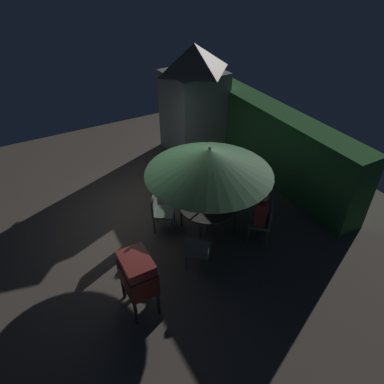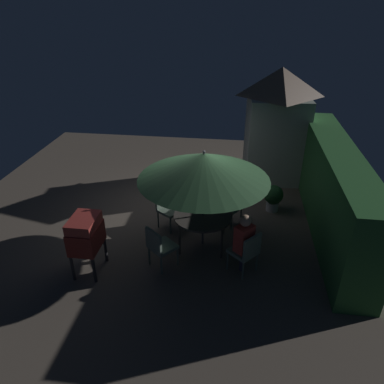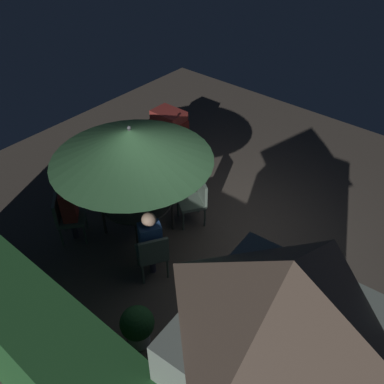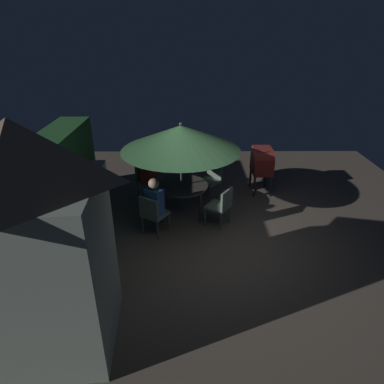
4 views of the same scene
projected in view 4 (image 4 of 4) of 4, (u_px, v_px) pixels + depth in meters
name	position (u px, v px, depth m)	size (l,w,h in m)	color
ground_plane	(215.00, 237.00, 7.00)	(11.00, 11.00, 0.00)	brown
hedge_backdrop	(39.00, 198.00, 6.56)	(5.51, 0.76, 1.91)	#28602D
garden_shed	(36.00, 244.00, 4.02)	(1.68, 1.80, 3.15)	gray
patio_table	(181.00, 187.00, 7.67)	(1.23, 1.23, 0.73)	#47423D
patio_umbrella	(181.00, 138.00, 7.16)	(2.63, 2.63, 2.17)	#4C4C51
bbq_grill	(262.00, 162.00, 8.63)	(0.70, 0.50, 1.20)	maroon
chair_near_shed	(146.00, 179.00, 8.46)	(0.65, 0.65, 0.90)	slate
chair_far_side	(153.00, 213.00, 6.89)	(0.64, 0.64, 0.90)	slate
chair_toward_hedge	(221.00, 205.00, 7.21)	(0.64, 0.64, 0.90)	slate
chair_toward_house	(212.00, 178.00, 8.52)	(0.65, 0.65, 0.90)	slate
potted_plant_by_shed	(97.00, 237.00, 6.33)	(0.48, 0.48, 0.68)	silver
person_in_red	(148.00, 170.00, 8.30)	(0.41, 0.41, 1.26)	#CC3D33
person_in_blue	(155.00, 200.00, 6.84)	(0.38, 0.42, 1.26)	#3866B2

